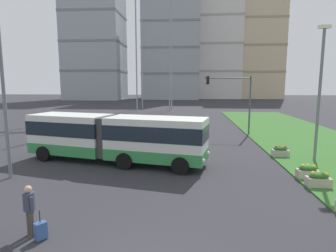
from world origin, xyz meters
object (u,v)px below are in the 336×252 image
Objects in this scene: apartment_tower_west at (95,45)px; apartment_tower_eastcentre at (257,36)px; flower_planter_2 at (318,179)px; rolling_suitcase at (41,231)px; apartment_tower_centre at (213,47)px; streetlight_left at (3,80)px; articulated_bus at (115,137)px; flower_planter_3 at (308,171)px; apartment_tower_westcentre at (172,39)px; flower_planter_4 at (280,151)px; streetlight_median at (320,88)px; traffic_light_far_right at (234,94)px; pedestrian_crossing at (29,207)px.

apartment_tower_eastcentre is (55.17, 14.84, 4.38)m from apartment_tower_west.
rolling_suitcase is at bearing -153.52° from flower_planter_2.
apartment_tower_centre reaches higher than flower_planter_2.
flower_planter_2 is 0.12× the size of streetlight_left.
apartment_tower_centre is at bearing 81.59° from articulated_bus.
apartment_tower_westcentre is (-12.69, 84.61, 19.91)m from flower_planter_3.
apartment_tower_eastcentre is at bearing 72.23° from articulated_bus.
apartment_tower_eastcentre reaches higher than flower_planter_4.
apartment_tower_westcentre is 31.56m from apartment_tower_eastcentre.
apartment_tower_west is (-21.50, 78.66, 12.58)m from streetlight_left.
apartment_tower_westcentre is at bearing -161.57° from apartment_tower_centre.
flower_planter_3 is 87.92m from apartment_tower_west.
flower_planter_2 is at bearing -111.12° from streetlight_median.
streetlight_left is at bearing -101.07° from apartment_tower_centre.
rolling_suitcase is 0.02× the size of apartment_tower_westcentre.
rolling_suitcase is 90.15m from apartment_tower_west.
apartment_tower_west reaches higher than flower_planter_4.
streetlight_median reaches higher than flower_planter_3.
flower_planter_4 is 0.13× the size of streetlight_median.
apartment_tower_west is at bearing 115.33° from flower_planter_2.
apartment_tower_eastcentre is at bearing 73.80° from rolling_suitcase.
apartment_tower_centre is (3.76, 76.25, 14.14)m from traffic_light_far_right.
rolling_suitcase is at bearing -114.52° from traffic_light_far_right.
articulated_bus is 11.29m from flower_planter_4.
apartment_tower_eastcentre is (33.67, 93.50, 16.96)m from streetlight_left.
apartment_tower_west is at bearing 107.08° from pedestrian_crossing.
traffic_light_far_right is at bearing 111.87° from streetlight_median.
rolling_suitcase reaches higher than flower_planter_2.
apartment_tower_centre is 0.82× the size of apartment_tower_eastcentre.
streetlight_median is at bearing 62.55° from flower_planter_3.
apartment_tower_westcentre is (3.17, 85.59, 15.13)m from streetlight_left.
flower_planter_4 is (11.48, 11.12, -0.58)m from pedestrian_crossing.
apartment_tower_eastcentre is (19.74, 79.32, 18.13)m from traffic_light_far_right.
traffic_light_far_right is 0.61× the size of streetlight_left.
flower_planter_3 is at bearing -81.47° from apartment_tower_westcentre.
articulated_bus is 0.33× the size of apartment_tower_centre.
apartment_tower_eastcentre is (28.84, 99.27, 21.85)m from rolling_suitcase.
pedestrian_crossing is at bearing -135.90° from flower_planter_4.
flower_planter_4 is (11.03, 2.08, -1.23)m from articulated_bus.
flower_planter_3 is 0.02× the size of apartment_tower_eastcentre.
articulated_bus is 9.08m from pedestrian_crossing.
traffic_light_far_right is 0.16× the size of apartment_tower_west.
flower_planter_2 is 1.00× the size of flower_planter_4.
apartment_tower_westcentre is at bearing 98.53° from flower_planter_3.
apartment_tower_west is (-26.33, 75.19, 16.13)m from articulated_bus.
apartment_tower_eastcentre is at bearing 79.24° from flower_planter_2.
flower_planter_2 is (11.03, 5.50, 0.11)m from rolling_suitcase.
rolling_suitcase reaches higher than flower_planter_3.
streetlight_left is at bearing -109.80° from apartment_tower_eastcentre.
apartment_tower_eastcentre is (17.81, 93.77, 21.74)m from flower_planter_2.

